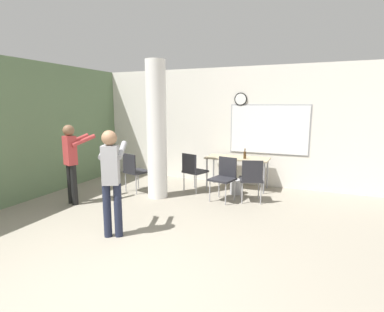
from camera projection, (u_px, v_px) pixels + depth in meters
name	position (u px, v px, depth m)	size (l,w,h in m)	color
ground_plane	(98.00, 304.00, 2.91)	(24.00, 24.00, 0.00)	gray
wall_left_accent	(39.00, 130.00, 6.26)	(0.12, 7.00, 2.80)	#5B7551
wall_back	(233.00, 126.00, 7.28)	(8.00, 0.15, 2.80)	silver
support_pillar	(157.00, 130.00, 6.10)	(0.41, 0.41, 2.80)	white
folding_table	(237.00, 160.00, 6.88)	(1.43, 0.62, 0.73)	tan
bottle_on_table	(245.00, 155.00, 6.69)	(0.06, 0.06, 0.23)	#4C3319
waste_bin	(236.00, 187.00, 6.50)	(0.24, 0.24, 0.32)	#B2B2B7
chair_table_right	(251.00, 177.00, 5.88)	(0.55, 0.55, 0.87)	#232328
chair_table_left	(193.00, 169.00, 6.61)	(0.56, 0.56, 0.87)	#232328
chair_near_pillar	(134.00, 169.00, 6.60)	(0.55, 0.55, 0.87)	#232328
chair_table_front	(224.00, 176.00, 6.01)	(0.53, 0.53, 0.87)	#232328
person_playing_front	(111.00, 175.00, 4.29)	(0.52, 0.63, 1.57)	#1E2338
person_watching_back	(72.00, 158.00, 5.74)	(0.48, 0.62, 1.55)	black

